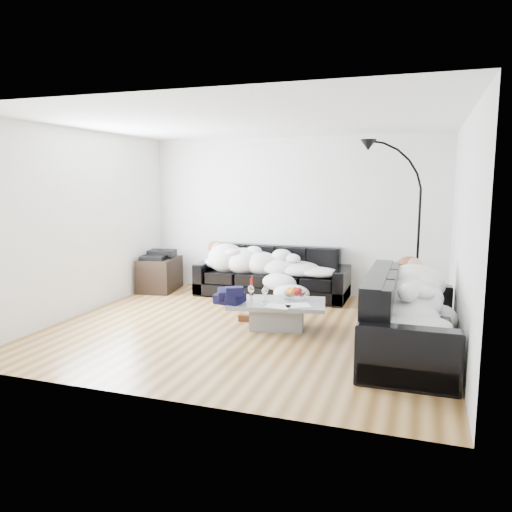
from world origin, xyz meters
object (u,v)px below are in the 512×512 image
(stereo, at_px, (159,254))
(wine_glass_c, at_px, (265,295))
(sleeper_right, at_px, (412,296))
(coffee_table, at_px, (277,315))
(sleeper_back, at_px, (271,259))
(shoes, at_px, (255,317))
(sofa_back, at_px, (272,272))
(fruit_bowl, at_px, (295,293))
(wine_glass_a, at_px, (266,292))
(candle_left, at_px, (251,287))
(floor_lamp, at_px, (418,237))
(wine_glass_b, at_px, (251,293))
(candle_right, at_px, (252,286))
(av_cabinet, at_px, (160,274))
(sofa_right, at_px, (411,314))

(stereo, bearing_deg, wine_glass_c, -44.19)
(sleeper_right, xyz_separation_m, coffee_table, (-1.65, 0.43, -0.47))
(sleeper_back, relative_size, shoes, 4.97)
(sofa_back, distance_m, shoes, 1.50)
(fruit_bowl, height_order, wine_glass_a, wine_glass_a)
(candle_left, height_order, floor_lamp, floor_lamp)
(wine_glass_b, bearing_deg, candle_left, 109.93)
(wine_glass_b, relative_size, shoes, 0.44)
(candle_right, height_order, av_cabinet, candle_right)
(shoes, height_order, av_cabinet, av_cabinet)
(sofa_right, distance_m, floor_lamp, 1.99)
(wine_glass_a, xyz_separation_m, shoes, (-0.20, 0.15, -0.39))
(fruit_bowl, bearing_deg, wine_glass_b, -159.82)
(wine_glass_a, distance_m, wine_glass_b, 0.20)
(sleeper_back, relative_size, wine_glass_c, 11.35)
(stereo, bearing_deg, sofa_back, -5.77)
(sleeper_back, distance_m, av_cabinet, 2.00)
(fruit_bowl, height_order, wine_glass_c, wine_glass_c)
(wine_glass_b, xyz_separation_m, candle_right, (-0.07, 0.26, 0.03))
(sofa_back, distance_m, candle_left, 1.49)
(sleeper_back, distance_m, shoes, 1.52)
(av_cabinet, distance_m, stereo, 0.35)
(sleeper_back, xyz_separation_m, candle_left, (0.15, -1.43, -0.16))
(stereo, bearing_deg, fruit_bowl, -36.96)
(sofa_right, xyz_separation_m, av_cabinet, (-4.21, 1.95, -0.16))
(fruit_bowl, height_order, av_cabinet, av_cabinet)
(wine_glass_b, bearing_deg, candle_right, 105.97)
(stereo, bearing_deg, candle_left, -42.44)
(sleeper_back, bearing_deg, floor_lamp, -5.07)
(wine_glass_c, bearing_deg, av_cabinet, 146.79)
(candle_left, bearing_deg, fruit_bowl, -3.48)
(wine_glass_c, height_order, shoes, wine_glass_c)
(fruit_bowl, relative_size, wine_glass_b, 1.46)
(sleeper_back, xyz_separation_m, shoes, (0.20, -1.39, -0.58))
(sleeper_back, bearing_deg, coffee_table, -70.40)
(sleeper_right, relative_size, candle_right, 7.43)
(coffee_table, distance_m, floor_lamp, 2.39)
(sofa_back, height_order, wine_glass_c, sofa_back)
(sofa_back, xyz_separation_m, av_cabinet, (-1.97, -0.18, -0.12))
(stereo, bearing_deg, sofa_right, -35.84)
(fruit_bowl, xyz_separation_m, shoes, (-0.57, 0.07, -0.39))
(candle_left, xyz_separation_m, shoes, (0.05, 0.03, -0.42))
(wine_glass_a, distance_m, stereo, 2.77)
(sleeper_right, height_order, wine_glass_b, sleeper_right)
(wine_glass_a, xyz_separation_m, floor_lamp, (1.86, 1.35, 0.65))
(coffee_table, bearing_deg, av_cabinet, 149.29)
(coffee_table, relative_size, candle_left, 5.39)
(fruit_bowl, distance_m, floor_lamp, 2.06)
(sleeper_right, relative_size, candle_left, 8.31)
(candle_left, distance_m, floor_lamp, 2.52)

